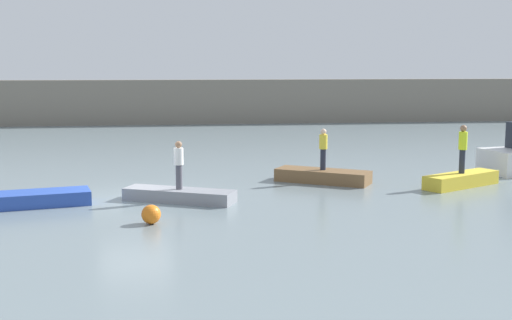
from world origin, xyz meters
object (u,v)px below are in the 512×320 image
person_yellow_shirt (323,147)px  rowboat_yellow (461,180)px  mooring_buoy (151,214)px  person_white_shirt (179,163)px  rowboat_blue (29,199)px  rowboat_grey (179,195)px  rowboat_brown (323,176)px  person_hiviz_shirt (463,146)px

person_yellow_shirt → rowboat_yellow: bearing=-17.1°
mooring_buoy → person_white_shirt: bearing=74.7°
person_white_shirt → person_yellow_shirt: size_ratio=1.01×
rowboat_blue → rowboat_grey: size_ratio=1.01×
rowboat_grey → person_yellow_shirt: 6.49m
rowboat_brown → rowboat_yellow: bearing=14.4°
rowboat_yellow → mooring_buoy: (-11.51, -4.57, 0.03)m
rowboat_blue → person_yellow_shirt: size_ratio=2.39×
rowboat_blue → person_white_shirt: person_white_shirt is taller
person_hiviz_shirt → person_white_shirt: bearing=-172.3°
rowboat_blue → rowboat_yellow: bearing=-6.8°
rowboat_blue → person_hiviz_shirt: person_hiviz_shirt is taller
rowboat_grey → person_white_shirt: bearing=-155.1°
rowboat_blue → mooring_buoy: bearing=-49.0°
person_white_shirt → rowboat_yellow: bearing=7.7°
mooring_buoy → rowboat_blue: bearing=143.6°
rowboat_yellow → person_yellow_shirt: person_yellow_shirt is taller
rowboat_blue → rowboat_brown: bearing=4.0°
rowboat_grey → rowboat_brown: 6.38m
mooring_buoy → person_hiviz_shirt: bearing=21.6°
person_hiviz_shirt → rowboat_blue: bearing=-174.2°
rowboat_blue → rowboat_grey: 4.90m
rowboat_blue → person_white_shirt: (4.90, 0.15, 1.10)m
rowboat_brown → rowboat_grey: bearing=-120.6°
rowboat_yellow → person_white_shirt: 10.81m
rowboat_brown → person_hiviz_shirt: (5.02, -1.54, 1.30)m
person_white_shirt → person_hiviz_shirt: 10.76m
rowboat_yellow → mooring_buoy: size_ratio=6.10×
rowboat_yellow → mooring_buoy: 12.39m
rowboat_blue → person_yellow_shirt: (10.54, 3.13, 1.17)m
rowboat_brown → person_hiviz_shirt: size_ratio=2.00×
rowboat_grey → person_hiviz_shirt: person_hiviz_shirt is taller
rowboat_brown → mooring_buoy: mooring_buoy is taller
rowboat_yellow → person_hiviz_shirt: size_ratio=1.90×
person_yellow_shirt → person_hiviz_shirt: person_hiviz_shirt is taller
rowboat_brown → person_hiviz_shirt: 5.41m
rowboat_blue → mooring_buoy: 5.02m
rowboat_grey → rowboat_brown: size_ratio=1.04×
rowboat_brown → person_yellow_shirt: size_ratio=2.27×
rowboat_grey → rowboat_yellow: size_ratio=1.10×
rowboat_grey → rowboat_brown: (5.64, 2.98, 0.04)m
rowboat_yellow → person_hiviz_shirt: person_hiviz_shirt is taller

